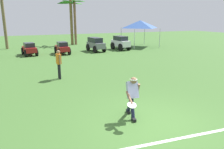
# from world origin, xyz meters

# --- Properties ---
(ground_plane) EXTENTS (80.00, 80.00, 0.00)m
(ground_plane) POSITION_xyz_m (0.00, 0.00, 0.00)
(ground_plane) COLOR #3C652B
(field_line_paint) EXTENTS (22.96, 2.09, 0.01)m
(field_line_paint) POSITION_xyz_m (0.00, -1.04, 0.00)
(field_line_paint) COLOR white
(field_line_paint) RESTS_ON ground_plane
(frisbee_thrower) EXTENTS (0.60, 1.06, 1.42)m
(frisbee_thrower) POSITION_xyz_m (-0.40, 0.59, 0.80)
(frisbee_thrower) COLOR #191E38
(frisbee_thrower) RESTS_ON ground_plane
(frisbee_in_flight) EXTENTS (0.29, 0.28, 0.12)m
(frisbee_in_flight) POSITION_xyz_m (-0.72, 0.03, 0.71)
(frisbee_in_flight) COLOR white
(teammate_near_sideline) EXTENTS (0.24, 0.50, 1.56)m
(teammate_near_sideline) POSITION_xyz_m (-1.70, 6.37, 0.94)
(teammate_near_sideline) COLOR black
(teammate_near_sideline) RESTS_ON ground_plane
(parked_car_slot_c) EXTENTS (1.34, 2.30, 1.10)m
(parked_car_slot_c) POSITION_xyz_m (-2.70, 15.37, 0.56)
(parked_car_slot_c) COLOR maroon
(parked_car_slot_c) RESTS_ON ground_plane
(parked_car_slot_d) EXTENTS (1.15, 2.23, 1.10)m
(parked_car_slot_d) POSITION_xyz_m (0.11, 14.91, 0.56)
(parked_car_slot_d) COLOR maroon
(parked_car_slot_d) RESTS_ON ground_plane
(parked_car_slot_e) EXTENTS (1.38, 2.49, 1.34)m
(parked_car_slot_e) POSITION_xyz_m (3.47, 15.27, 0.72)
(parked_car_slot_e) COLOR slate
(parked_car_slot_e) RESTS_ON ground_plane
(parked_car_slot_f) EXTENTS (1.42, 2.45, 1.40)m
(parked_car_slot_f) POSITION_xyz_m (6.24, 15.32, 0.74)
(parked_car_slot_f) COLOR silver
(parked_car_slot_f) RESTS_ON ground_plane
(palm_tree_left_of_centre) EXTENTS (3.15, 3.68, 6.64)m
(palm_tree_left_of_centre) POSITION_xyz_m (-4.65, 20.61, 4.16)
(palm_tree_left_of_centre) COLOR brown
(palm_tree_left_of_centre) RESTS_ON ground_plane
(palm_tree_right_of_centre) EXTENTS (2.82, 3.14, 5.45)m
(palm_tree_right_of_centre) POSITION_xyz_m (2.66, 21.74, 3.22)
(palm_tree_right_of_centre) COLOR brown
(palm_tree_right_of_centre) RESTS_ON ground_plane
(palm_tree_far_right) EXTENTS (3.22, 3.24, 5.35)m
(palm_tree_far_right) POSITION_xyz_m (3.04, 21.61, 3.44)
(palm_tree_far_right) COLOR brown
(palm_tree_far_right) RESTS_ON ground_plane
(event_tent) EXTENTS (3.38, 3.38, 2.96)m
(event_tent) POSITION_xyz_m (9.40, 16.81, 2.53)
(event_tent) COLOR #B2B5BA
(event_tent) RESTS_ON ground_plane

